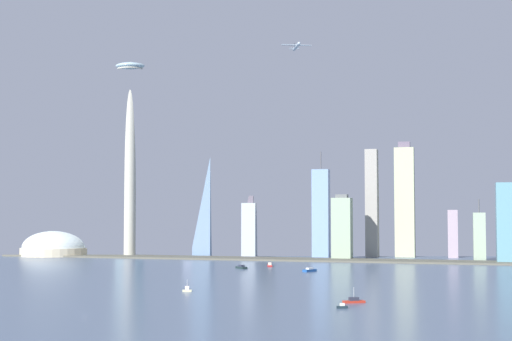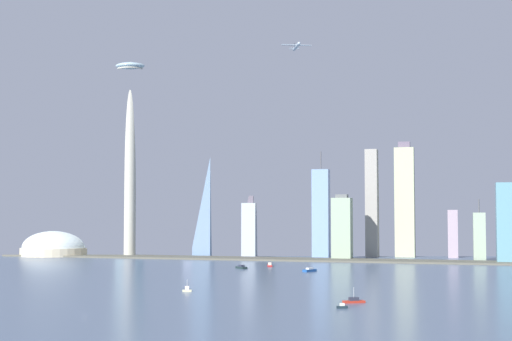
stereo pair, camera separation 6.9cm
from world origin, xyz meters
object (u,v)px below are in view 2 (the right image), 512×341
Objects in this scene: skyscraper_7 at (195,235)px; skyscraper_9 at (321,213)px; stadium_dome at (57,248)px; skyscraper_0 at (453,234)px; skyscraper_12 at (479,237)px; skyscraper_2 at (267,223)px; skyscraper_10 at (342,228)px; airplane at (297,46)px; boat_1 at (241,267)px; skyscraper_4 at (405,201)px; boat_5 at (270,265)px; skyscraper_6 at (508,223)px; skyscraper_11 at (137,195)px; boat_0 at (354,301)px; observation_tower at (131,128)px; skyscraper_13 at (250,228)px; boat_6 at (310,270)px; skyscraper_8 at (126,203)px; boat_4 at (342,306)px; boat_2 at (187,290)px; skyscraper_5 at (372,203)px; skyscraper_3 at (204,192)px.

skyscraper_9 reaches higher than skyscraper_7.
stadium_dome is 533.87m from skyscraper_0.
skyscraper_2 is at bearing 167.73° from skyscraper_12.
airplane is (-39.13, -87.90, 214.48)m from skyscraper_10.
stadium_dome is at bearing 17.82° from boat_1.
skyscraper_4 is 8.80× the size of boat_5.
skyscraper_0 is 110.94m from skyscraper_6.
skyscraper_0 is 154.81m from skyscraper_10.
skyscraper_11 is 11.43× the size of boat_0.
skyscraper_6 is 1.81× the size of skyscraper_7.
observation_tower is 382.40m from skyscraper_4.
skyscraper_4 reaches higher than boat_1.
boat_6 is at bearing -61.28° from skyscraper_13.
skyscraper_2 is 223.30m from skyscraper_8.
boat_4 is 0.45× the size of boat_6.
skyscraper_11 reaches higher than skyscraper_10.
skyscraper_6 is 322.48m from airplane.
observation_tower is 107.47m from skyscraper_11.
boat_5 is (-257.59, -118.97, -45.56)m from skyscraper_6.
observation_tower is 180.28m from skyscraper_7.
observation_tower is 149.07m from skyscraper_8.
skyscraper_2 is 0.71× the size of skyscraper_4.
stadium_dome reaches higher than boat_2.
skyscraper_13 is (-161.07, -27.56, -33.70)m from skyscraper_5.
skyscraper_8 reaches higher than skyscraper_2.
boat_2 is 0.28× the size of airplane.
skyscraper_3 is 1.02× the size of skyscraper_11.
boat_5 is (132.13, -159.45, -85.16)m from skyscraper_3.
boat_1 is (-46.92, -218.07, -56.66)m from skyscraper_9.
boat_5 is at bearing -121.87° from skyscraper_4.
observation_tower is 24.09× the size of boat_0.
boat_1 is at bearing -27.28° from stadium_dome.
skyscraper_5 is at bearing 158.82° from skyscraper_12.
observation_tower reaches higher than airplane.
boat_1 is (255.06, -260.47, -71.36)m from skyscraper_8.
skyscraper_13 is 266.48m from airplane.
boat_4 is (460.04, -450.27, -8.80)m from stadium_dome.
skyscraper_12 is (31.28, -63.03, -1.59)m from skyscraper_0.
observation_tower is 376.19m from boat_6.
boat_5 is (330.90, -120.10, -8.54)m from stadium_dome.
skyscraper_9 is 447.79m from boat_2.
skyscraper_4 reaches higher than skyscraper_5.
observation_tower is 4.87× the size of skyscraper_12.
skyscraper_6 is 6.17× the size of boat_0.
skyscraper_0 is 0.82× the size of skyscraper_12.
skyscraper_3 is 81.39m from skyscraper_7.
skyscraper_13 is at bearing 6.23° from boat_5.
observation_tower is 4.50× the size of skyscraper_10.
observation_tower is 195.15m from stadium_dome.
skyscraper_2 is (-250.15, -1.84, 12.43)m from skyscraper_0.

